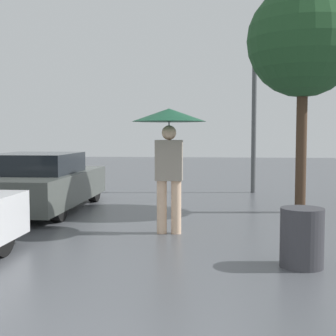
# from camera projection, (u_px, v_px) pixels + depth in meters

# --- Properties ---
(pedestrian) EXTENTS (1.18, 1.18, 2.00)m
(pedestrian) POSITION_uv_depth(u_px,v_px,m) (169.00, 133.00, 7.40)
(pedestrian) COLOR beige
(pedestrian) RESTS_ON ground_plane
(parked_car_farthest) EXTENTS (1.81, 4.13, 1.20)m
(parked_car_farthest) POSITION_uv_depth(u_px,v_px,m) (40.00, 183.00, 9.81)
(parked_car_farthest) COLOR #4C514C
(parked_car_farthest) RESTS_ON ground_plane
(tree) EXTENTS (2.24, 2.24, 4.57)m
(tree) POSITION_uv_depth(u_px,v_px,m) (303.00, 42.00, 9.29)
(tree) COLOR #473323
(tree) RESTS_ON ground_plane
(street_lamp) EXTENTS (0.27, 0.27, 3.75)m
(street_lamp) POSITION_uv_depth(u_px,v_px,m) (254.00, 111.00, 12.60)
(street_lamp) COLOR #515456
(street_lamp) RESTS_ON ground_plane
(trash_bin) EXTENTS (0.52, 0.52, 0.72)m
(trash_bin) POSITION_uv_depth(u_px,v_px,m) (302.00, 238.00, 5.60)
(trash_bin) COLOR #38383D
(trash_bin) RESTS_ON ground_plane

